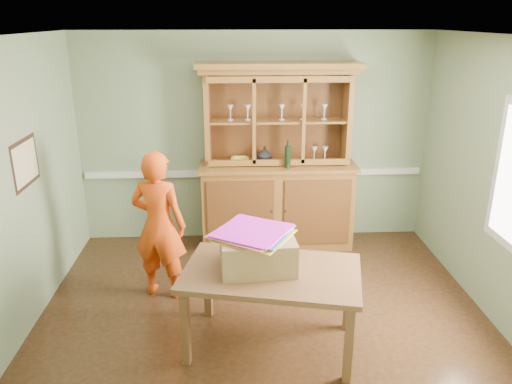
{
  "coord_description": "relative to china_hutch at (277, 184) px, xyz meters",
  "views": [
    {
      "loc": [
        -0.28,
        -4.31,
        2.85
      ],
      "look_at": [
        -0.05,
        0.4,
        1.19
      ],
      "focal_mm": 35.0,
      "sensor_mm": 36.0,
      "label": 1
    }
  ],
  "objects": [
    {
      "name": "floor",
      "position": [
        -0.28,
        -1.73,
        -0.82
      ],
      "size": [
        4.5,
        4.5,
        0.0
      ],
      "primitive_type": "plane",
      "color": "#482A17",
      "rests_on": "ground"
    },
    {
      "name": "ceiling",
      "position": [
        -0.28,
        -1.73,
        1.88
      ],
      "size": [
        4.5,
        4.5,
        0.0
      ],
      "primitive_type": "plane",
      "rotation": [
        3.14,
        0.0,
        0.0
      ],
      "color": "white",
      "rests_on": "wall_back"
    },
    {
      "name": "wall_back",
      "position": [
        -0.28,
        0.27,
        0.53
      ],
      "size": [
        4.5,
        0.0,
        4.5
      ],
      "primitive_type": "plane",
      "rotation": [
        1.57,
        0.0,
        0.0
      ],
      "color": "gray",
      "rests_on": "floor"
    },
    {
      "name": "wall_left",
      "position": [
        -2.53,
        -1.73,
        0.53
      ],
      "size": [
        0.0,
        4.0,
        4.0
      ],
      "primitive_type": "plane",
      "rotation": [
        1.57,
        0.0,
        1.57
      ],
      "color": "gray",
      "rests_on": "floor"
    },
    {
      "name": "wall_right",
      "position": [
        1.97,
        -1.73,
        0.53
      ],
      "size": [
        0.0,
        4.0,
        4.0
      ],
      "primitive_type": "plane",
      "rotation": [
        1.57,
        0.0,
        -1.57
      ],
      "color": "gray",
      "rests_on": "floor"
    },
    {
      "name": "wall_front",
      "position": [
        -0.28,
        -3.73,
        0.53
      ],
      "size": [
        4.5,
        0.0,
        4.5
      ],
      "primitive_type": "plane",
      "rotation": [
        -1.57,
        0.0,
        0.0
      ],
      "color": "gray",
      "rests_on": "floor"
    },
    {
      "name": "chair_rail",
      "position": [
        -0.28,
        0.24,
        0.08
      ],
      "size": [
        4.41,
        0.05,
        0.08
      ],
      "primitive_type": "cube",
      "color": "silver",
      "rests_on": "wall_back"
    },
    {
      "name": "framed_map",
      "position": [
        -2.51,
        -1.43,
        0.73
      ],
      "size": [
        0.03,
        0.6,
        0.46
      ],
      "color": "black",
      "rests_on": "wall_left"
    },
    {
      "name": "china_hutch",
      "position": [
        0.0,
        0.0,
        0.0
      ],
      "size": [
        1.99,
        0.66,
        2.34
      ],
      "color": "olive",
      "rests_on": "floor"
    },
    {
      "name": "dining_table",
      "position": [
        -0.24,
        -2.2,
        -0.14
      ],
      "size": [
        1.69,
        1.22,
        0.76
      ],
      "rotation": [
        0.0,
        0.0,
        -0.21
      ],
      "color": "brown",
      "rests_on": "floor"
    },
    {
      "name": "cardboard_box",
      "position": [
        -0.36,
        -2.13,
        0.09
      ],
      "size": [
        0.67,
        0.55,
        0.3
      ],
      "primitive_type": "cube",
      "rotation": [
        0.0,
        0.0,
        0.07
      ],
      "color": "#93784C",
      "rests_on": "dining_table"
    },
    {
      "name": "kite_stack",
      "position": [
        -0.4,
        -2.1,
        0.27
      ],
      "size": [
        0.76,
        0.76,
        0.05
      ],
      "rotation": [
        0.0,
        0.0,
        1.05
      ],
      "color": "yellow",
      "rests_on": "cardboard_box"
    },
    {
      "name": "person",
      "position": [
        -1.34,
        -1.23,
        -0.02
      ],
      "size": [
        0.67,
        0.53,
        1.6
      ],
      "primitive_type": "imported",
      "rotation": [
        0.0,
        0.0,
        2.87
      ],
      "color": "#E4470E",
      "rests_on": "floor"
    }
  ]
}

